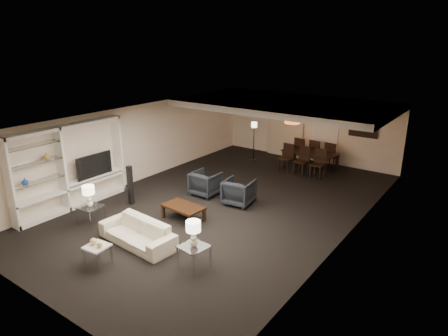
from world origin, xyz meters
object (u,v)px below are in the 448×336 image
at_px(pendant_light, 292,120).
at_px(television, 92,165).
at_px(chair_nm, 301,161).
at_px(vase_amber, 46,156).
at_px(floor_speaker, 130,185).
at_px(chair_nl, 286,158).
at_px(coffee_table, 184,213).
at_px(side_table_right, 194,257).
at_px(armchair_left, 206,183).
at_px(marble_table, 98,255).
at_px(armchair_right, 239,192).
at_px(table_lamp_right, 193,234).
at_px(vase_blue, 25,181).
at_px(chair_fl, 302,150).
at_px(chair_fr, 332,155).
at_px(dining_table, 309,161).
at_px(sofa, 137,233).
at_px(chair_fm, 317,152).
at_px(chair_nr, 318,164).
at_px(floor_lamp, 254,141).
at_px(side_table_left, 91,216).

relative_size(pendant_light, television, 0.45).
height_order(television, chair_nm, television).
xyz_separation_m(vase_amber, chair_nm, (3.93, 6.92, -1.16)).
height_order(pendant_light, television, pendant_light).
xyz_separation_m(floor_speaker, chair_nl, (2.20, 5.21, -0.09)).
distance_m(coffee_table, chair_nm, 5.20).
relative_size(coffee_table, floor_speaker, 0.94).
xyz_separation_m(side_table_right, chair_nm, (-0.79, 6.71, 0.23)).
distance_m(coffee_table, armchair_left, 1.81).
distance_m(marble_table, television, 3.80).
bearing_deg(armchair_left, armchair_right, 179.47).
distance_m(table_lamp_right, vase_blue, 4.81).
relative_size(chair_fl, chair_fr, 1.00).
bearing_deg(armchair_right, vase_blue, 41.71).
height_order(dining_table, chair_nl, chair_nl).
distance_m(side_table_right, table_lamp_right, 0.53).
xyz_separation_m(sofa, table_lamp_right, (1.70, 0.00, 0.49)).
distance_m(television, vase_blue, 1.95).
bearing_deg(pendant_light, chair_nl, 144.24).
height_order(vase_amber, chair_nl, vase_amber).
height_order(table_lamp_right, chair_fr, table_lamp_right).
distance_m(sofa, chair_fm, 8.06).
bearing_deg(television, armchair_left, -47.16).
distance_m(television, floor_speaker, 1.28).
relative_size(sofa, television, 1.71).
distance_m(vase_amber, chair_nr, 8.36).
height_order(floor_speaker, chair_nr, floor_speaker).
bearing_deg(floor_speaker, chair_nm, 62.30).
xyz_separation_m(pendant_light, marble_table, (-0.59, -7.61, -1.70)).
bearing_deg(floor_speaker, vase_blue, -114.97).
height_order(side_table_right, chair_fl, chair_fl).
distance_m(floor_speaker, floor_lamp, 5.68).
height_order(coffee_table, chair_nr, chair_nr).
height_order(table_lamp_right, dining_table, table_lamp_right).
relative_size(marble_table, chair_fl, 0.46).
bearing_deg(marble_table, armchair_right, 82.23).
xyz_separation_m(television, chair_fl, (3.30, 6.93, -0.60)).
relative_size(coffee_table, chair_nm, 1.11).
xyz_separation_m(sofa, television, (-2.99, 1.08, 0.79)).
relative_size(marble_table, chair_fr, 0.46).
bearing_deg(vase_amber, coffee_table, 30.97).
distance_m(side_table_right, chair_fr, 8.02).
height_order(armchair_left, floor_lamp, floor_lamp).
bearing_deg(chair_fm, chair_fl, 6.42).
distance_m(sofa, marble_table, 1.10).
bearing_deg(chair_nr, armchair_left, -120.69).
bearing_deg(side_table_left, armchair_right, 55.12).
relative_size(armchair_left, chair_nm, 0.83).
relative_size(table_lamp_right, chair_nl, 0.57).
bearing_deg(sofa, chair_nm, 86.47).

